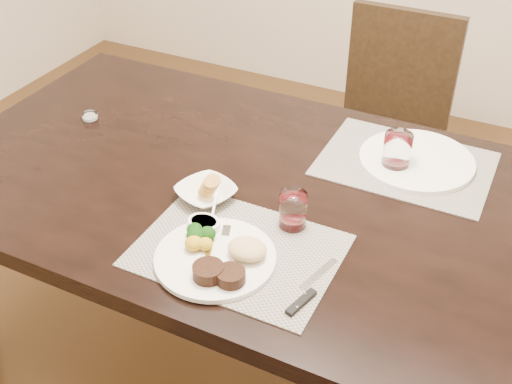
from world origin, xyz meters
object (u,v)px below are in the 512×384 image
at_px(steak_knife, 306,295).
at_px(cracker_bowl, 206,192).
at_px(wine_glass_near, 293,211).
at_px(far_plate, 417,160).
at_px(chair_far, 388,118).
at_px(dinner_plate, 219,257).

height_order(steak_knife, cracker_bowl, cracker_bowl).
distance_m(steak_knife, wine_glass_near, 0.24).
bearing_deg(cracker_bowl, far_plate, 42.65).
relative_size(wine_glass_near, far_plate, 0.29).
bearing_deg(wine_glass_near, far_plate, 63.84).
xyz_separation_m(chair_far, dinner_plate, (-0.05, -1.25, 0.27)).
xyz_separation_m(cracker_bowl, wine_glass_near, (0.24, 0.00, 0.02)).
bearing_deg(far_plate, chair_far, 110.67).
distance_m(dinner_plate, far_plate, 0.67).
bearing_deg(dinner_plate, far_plate, 54.30).
xyz_separation_m(dinner_plate, wine_glass_near, (0.09, 0.20, 0.03)).
distance_m(cracker_bowl, far_plate, 0.60).
relative_size(steak_knife, cracker_bowl, 1.13).
height_order(dinner_plate, far_plate, dinner_plate).
bearing_deg(far_plate, dinner_plate, -115.90).
height_order(chair_far, steak_knife, chair_far).
bearing_deg(steak_knife, dinner_plate, -168.43).
relative_size(dinner_plate, cracker_bowl, 1.51).
relative_size(chair_far, wine_glass_near, 9.82).
xyz_separation_m(chair_far, wine_glass_near, (0.05, -1.05, 0.29)).
relative_size(chair_far, cracker_bowl, 4.91).
relative_size(cracker_bowl, far_plate, 0.58).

